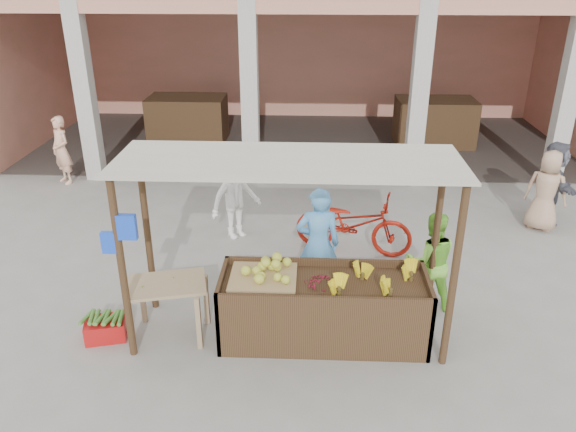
{
  "coord_description": "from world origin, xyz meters",
  "views": [
    {
      "loc": [
        0.32,
        -6.0,
        4.46
      ],
      "look_at": [
        -0.0,
        1.2,
        1.17
      ],
      "focal_mm": 35.0,
      "sensor_mm": 36.0,
      "label": 1
    }
  ],
  "objects_px": {
    "side_table": "(168,292)",
    "motorcycle": "(353,222)",
    "vendor_blue": "(318,241)",
    "vendor_green": "(431,259)",
    "fruit_stall": "(323,311)",
    "red_crate": "(106,329)"
  },
  "relations": [
    {
      "from": "side_table",
      "to": "vendor_blue",
      "type": "height_order",
      "value": "vendor_blue"
    },
    {
      "from": "side_table",
      "to": "motorcycle",
      "type": "distance_m",
      "value": 3.47
    },
    {
      "from": "side_table",
      "to": "red_crate",
      "type": "distance_m",
      "value": 0.98
    },
    {
      "from": "fruit_stall",
      "to": "vendor_green",
      "type": "relative_size",
      "value": 1.72
    },
    {
      "from": "side_table",
      "to": "red_crate",
      "type": "xyz_separation_m",
      "value": [
        -0.83,
        -0.11,
        -0.51
      ]
    },
    {
      "from": "vendor_blue",
      "to": "vendor_green",
      "type": "xyz_separation_m",
      "value": [
        1.54,
        -0.17,
        -0.15
      ]
    },
    {
      "from": "fruit_stall",
      "to": "side_table",
      "type": "bearing_deg",
      "value": -179.08
    },
    {
      "from": "fruit_stall",
      "to": "vendor_blue",
      "type": "relative_size",
      "value": 1.44
    },
    {
      "from": "fruit_stall",
      "to": "vendor_blue",
      "type": "xyz_separation_m",
      "value": [
        -0.07,
        0.96,
        0.5
      ]
    },
    {
      "from": "side_table",
      "to": "motorcycle",
      "type": "bearing_deg",
      "value": 30.72
    },
    {
      "from": "vendor_blue",
      "to": "motorcycle",
      "type": "bearing_deg",
      "value": -117.65
    },
    {
      "from": "motorcycle",
      "to": "side_table",
      "type": "bearing_deg",
      "value": 147.98
    },
    {
      "from": "fruit_stall",
      "to": "red_crate",
      "type": "distance_m",
      "value": 2.81
    },
    {
      "from": "fruit_stall",
      "to": "vendor_green",
      "type": "bearing_deg",
      "value": 28.16
    },
    {
      "from": "side_table",
      "to": "vendor_green",
      "type": "relative_size",
      "value": 0.71
    },
    {
      "from": "fruit_stall",
      "to": "side_table",
      "type": "relative_size",
      "value": 2.41
    },
    {
      "from": "fruit_stall",
      "to": "vendor_blue",
      "type": "height_order",
      "value": "vendor_blue"
    },
    {
      "from": "fruit_stall",
      "to": "motorcycle",
      "type": "height_order",
      "value": "motorcycle"
    },
    {
      "from": "red_crate",
      "to": "vendor_blue",
      "type": "distance_m",
      "value": 3.04
    },
    {
      "from": "vendor_green",
      "to": "red_crate",
      "type": "bearing_deg",
      "value": 10.51
    },
    {
      "from": "vendor_blue",
      "to": "side_table",
      "type": "bearing_deg",
      "value": 22.58
    },
    {
      "from": "vendor_green",
      "to": "motorcycle",
      "type": "distance_m",
      "value": 1.87
    }
  ]
}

